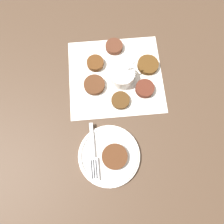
{
  "coord_description": "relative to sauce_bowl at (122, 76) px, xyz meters",
  "views": [
    {
      "loc": [
        -0.03,
        -0.36,
        0.73
      ],
      "look_at": [
        -0.02,
        -0.14,
        0.02
      ],
      "focal_mm": 35.0,
      "sensor_mm": 36.0,
      "label": 1
    }
  ],
  "objects": [
    {
      "name": "fritter_4",
      "position": [
        -0.01,
        -0.09,
        -0.01
      ],
      "size": [
        0.06,
        0.06,
        0.01
      ],
      "color": "#4D3116",
      "rests_on": "napkin"
    },
    {
      "name": "fork",
      "position": [
        -0.11,
        -0.28,
        -0.0
      ],
      "size": [
        0.03,
        0.19,
        0.0
      ],
      "color": "silver",
      "rests_on": "serving_plate"
    },
    {
      "name": "fritter_2",
      "position": [
        0.1,
        0.05,
        -0.01
      ],
      "size": [
        0.08,
        0.08,
        0.02
      ],
      "color": "#533416",
      "rests_on": "napkin"
    },
    {
      "name": "ground_plane",
      "position": [
        -0.02,
        0.01,
        -0.03
      ],
      "size": [
        4.0,
        4.0,
        0.0
      ],
      "primitive_type": "plane",
      "color": "#4C3828"
    },
    {
      "name": "napkin",
      "position": [
        -0.03,
        0.01,
        -0.02
      ],
      "size": [
        0.35,
        0.33,
        0.0
      ],
      "color": "white",
      "rests_on": "ground_plane"
    },
    {
      "name": "fritter_on_plate",
      "position": [
        -0.04,
        -0.28,
        0.0
      ],
      "size": [
        0.08,
        0.08,
        0.01
      ],
      "color": "#512D19",
      "rests_on": "serving_plate"
    },
    {
      "name": "fritter_0",
      "position": [
        -0.02,
        0.13,
        -0.01
      ],
      "size": [
        0.07,
        0.07,
        0.02
      ],
      "color": "#552E1E",
      "rests_on": "napkin"
    },
    {
      "name": "serving_plate",
      "position": [
        -0.06,
        -0.28,
        -0.02
      ],
      "size": [
        0.2,
        0.2,
        0.02
      ],
      "color": "white",
      "rests_on": "ground_plane"
    },
    {
      "name": "sauce_bowl",
      "position": [
        0.0,
        0.0,
        0.0
      ],
      "size": [
        0.1,
        0.09,
        0.09
      ],
      "color": "white",
      "rests_on": "napkin"
    },
    {
      "name": "fritter_1",
      "position": [
        -0.1,
        -0.02,
        -0.01
      ],
      "size": [
        0.08,
        0.08,
        0.02
      ],
      "color": "#502E1A",
      "rests_on": "napkin"
    },
    {
      "name": "fritter_5",
      "position": [
        -0.1,
        0.06,
        -0.01
      ],
      "size": [
        0.06,
        0.06,
        0.02
      ],
      "color": "#563116",
      "rests_on": "napkin"
    },
    {
      "name": "fritter_3",
      "position": [
        0.08,
        -0.05,
        -0.01
      ],
      "size": [
        0.07,
        0.07,
        0.02
      ],
      "color": "#55261A",
      "rests_on": "napkin"
    }
  ]
}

